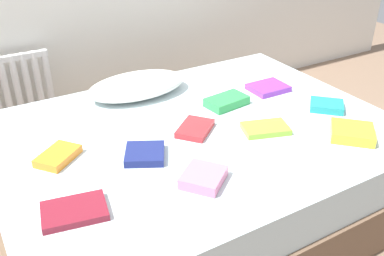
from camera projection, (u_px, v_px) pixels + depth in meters
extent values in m
plane|color=#7F6651|center=(197.00, 207.00, 2.41)|extent=(8.00, 8.00, 0.00)
cube|color=brown|center=(197.00, 186.00, 2.34)|extent=(2.00, 1.50, 0.28)
cube|color=silver|center=(197.00, 147.00, 2.22)|extent=(1.96, 1.46, 0.22)
cylinder|color=white|center=(8.00, 97.00, 2.82)|extent=(0.04, 0.04, 0.54)
cylinder|color=white|center=(19.00, 94.00, 2.85)|extent=(0.04, 0.04, 0.54)
cylinder|color=white|center=(29.00, 92.00, 2.88)|extent=(0.04, 0.04, 0.54)
cylinder|color=white|center=(40.00, 90.00, 2.91)|extent=(0.04, 0.04, 0.54)
cylinder|color=white|center=(50.00, 88.00, 2.94)|extent=(0.04, 0.04, 0.54)
cube|color=white|center=(11.00, 58.00, 2.73)|extent=(0.45, 0.04, 0.04)
cube|color=white|center=(26.00, 127.00, 2.97)|extent=(0.45, 0.04, 0.04)
ellipsoid|color=white|center=(137.00, 86.00, 2.49)|extent=(0.58, 0.32, 0.12)
cube|color=orange|center=(58.00, 156.00, 1.92)|extent=(0.23, 0.22, 0.04)
cube|color=teal|center=(327.00, 106.00, 2.35)|extent=(0.22, 0.22, 0.04)
cube|color=green|center=(227.00, 101.00, 2.39)|extent=(0.24, 0.16, 0.05)
cube|color=#8CC638|center=(265.00, 128.00, 2.14)|extent=(0.26, 0.21, 0.03)
cube|color=navy|center=(145.00, 154.00, 1.93)|extent=(0.23, 0.23, 0.04)
cube|color=maroon|center=(74.00, 211.00, 1.60)|extent=(0.26, 0.21, 0.03)
cube|color=red|center=(195.00, 129.00, 2.14)|extent=(0.25, 0.24, 0.03)
cube|color=pink|center=(203.00, 177.00, 1.77)|extent=(0.23, 0.23, 0.05)
cube|color=purple|center=(268.00, 88.00, 2.57)|extent=(0.22, 0.18, 0.03)
cube|color=yellow|center=(352.00, 132.00, 2.09)|extent=(0.27, 0.27, 0.05)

